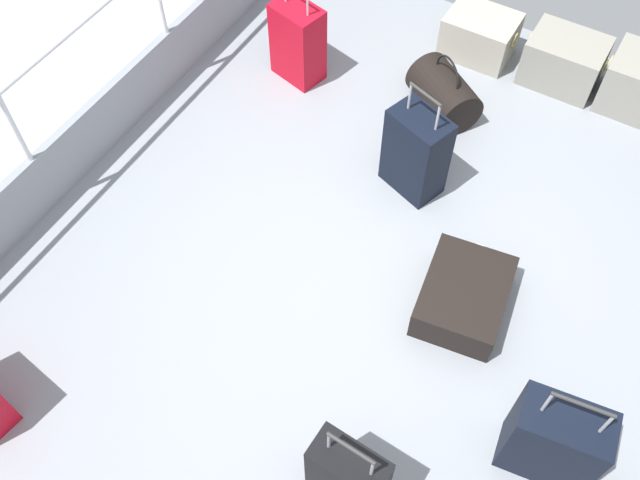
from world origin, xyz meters
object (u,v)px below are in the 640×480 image
at_px(suitcase_5, 298,42).
at_px(duffel_bag, 444,93).
at_px(suitcase_2, 348,478).
at_px(suitcase_1, 463,296).
at_px(suitcase_4, 416,153).
at_px(cargo_crate_0, 480,35).
at_px(cargo_crate_1, 564,61).
at_px(suitcase_0, 553,441).

xyz_separation_m(suitcase_5, duffel_bag, (1.11, 0.19, -0.13)).
bearing_deg(suitcase_2, suitcase_5, 125.64).
height_order(suitcase_1, suitcase_4, suitcase_4).
bearing_deg(suitcase_1, cargo_crate_0, 110.89).
distance_m(cargo_crate_0, duffel_bag, 0.73).
bearing_deg(suitcase_4, cargo_crate_1, 70.67).
bearing_deg(suitcase_5, suitcase_4, -23.74).
xyz_separation_m(suitcase_0, suitcase_5, (-2.66, 1.90, 0.01)).
distance_m(suitcase_0, duffel_bag, 2.60).
distance_m(suitcase_2, suitcase_5, 3.18).
relative_size(cargo_crate_0, suitcase_5, 0.70).
xyz_separation_m(suitcase_0, suitcase_2, (-0.80, -0.68, 0.00)).
distance_m(cargo_crate_1, duffel_bag, 0.98).
bearing_deg(suitcase_4, duffel_bag, 98.89).
xyz_separation_m(cargo_crate_0, suitcase_1, (0.83, -2.17, -0.06)).
height_order(suitcase_1, suitcase_2, suitcase_2).
xyz_separation_m(suitcase_4, suitcase_5, (-1.23, 0.54, -0.01)).
distance_m(suitcase_5, duffel_bag, 1.14).
height_order(suitcase_5, duffel_bag, suitcase_5).
xyz_separation_m(suitcase_0, suitcase_1, (-0.74, 0.65, -0.18)).
distance_m(suitcase_1, suitcase_2, 1.35).
relative_size(suitcase_4, duffel_bag, 1.35).
bearing_deg(suitcase_0, suitcase_5, 144.43).
bearing_deg(suitcase_0, suitcase_4, 136.42).
bearing_deg(duffel_bag, cargo_crate_1, 49.82).
bearing_deg(suitcase_0, cargo_crate_0, 119.14).
height_order(suitcase_1, suitcase_5, suitcase_5).
xyz_separation_m(cargo_crate_0, suitcase_5, (-1.09, -0.92, 0.14)).
bearing_deg(suitcase_5, duffel_bag, 9.82).
bearing_deg(cargo_crate_0, suitcase_1, -69.11).
bearing_deg(cargo_crate_0, suitcase_2, -77.65).
bearing_deg(suitcase_1, suitcase_4, 134.06).
xyz_separation_m(cargo_crate_0, suitcase_0, (1.57, -2.82, 0.13)).
relative_size(cargo_crate_0, suitcase_2, 0.73).
bearing_deg(suitcase_5, suitcase_2, -54.36).
height_order(cargo_crate_0, cargo_crate_1, cargo_crate_1).
relative_size(cargo_crate_0, suitcase_0, 0.70).
relative_size(cargo_crate_1, suitcase_0, 0.74).
relative_size(suitcase_2, duffel_bag, 1.22).
bearing_deg(duffel_bag, suitcase_5, -170.18).
height_order(suitcase_2, duffel_bag, suitcase_2).
distance_m(suitcase_4, duffel_bag, 0.76).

